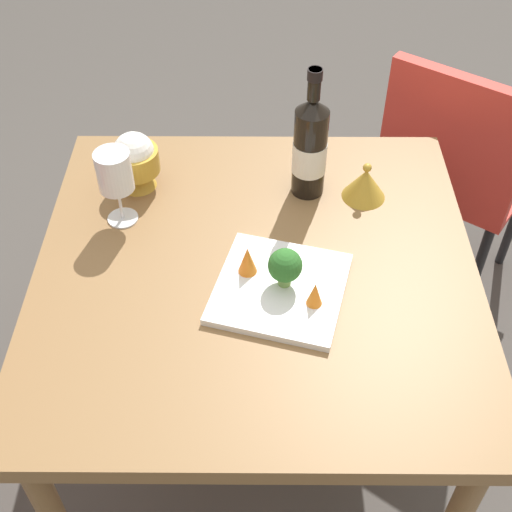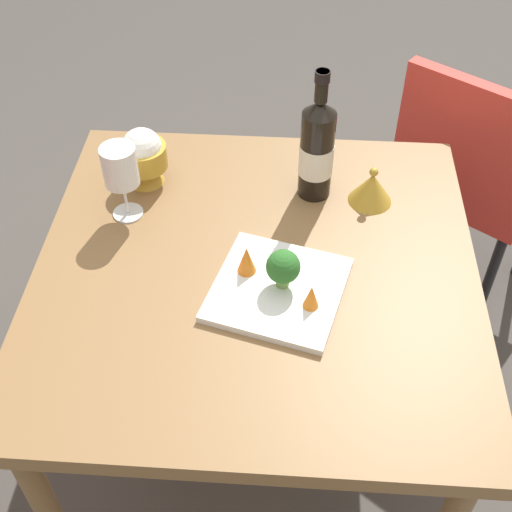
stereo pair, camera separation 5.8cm
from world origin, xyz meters
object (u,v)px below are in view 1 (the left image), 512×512
Objects in this scene: chair_by_wall at (454,164)px; rice_bowl at (135,160)px; wine_glass at (115,173)px; serving_plate at (280,288)px; carrot_garnish_right at (315,294)px; rice_bowl_lid at (365,184)px; broccoli_floret at (285,266)px; wine_bottle at (310,147)px; carrot_garnish_left at (247,260)px.

rice_bowl reaches higher than chair_by_wall.
chair_by_wall is at bearing 27.81° from wine_glass.
rice_bowl is (0.02, 0.12, -0.05)m from wine_glass.
serving_plate is 5.66× the size of carrot_garnish_right.
wine_glass is 0.13m from rice_bowl.
rice_bowl_lid is 0.36m from serving_plate.
broccoli_floret reaches higher than rice_bowl_lid.
carrot_garnish_right is at bearing -90.69° from wine_bottle.
broccoli_floret is 1.59× the size of carrot_garnish_right.
carrot_garnish_right is at bearing -34.70° from serving_plate.
broccoli_floret reaches higher than serving_plate.
rice_bowl_lid is (0.13, -0.02, -0.08)m from wine_bottle.
wine_bottle is at bearing -106.48° from chair_by_wall.
rice_bowl reaches higher than rice_bowl_lid.
wine_bottle is at bearing 89.31° from carrot_garnish_right.
chair_by_wall reaches higher than rice_bowl_lid.
carrot_garnish_left reaches higher than serving_plate.
wine_glass is 1.26× the size of rice_bowl.
wine_bottle is 0.32m from carrot_garnish_left.
carrot_garnish_right is (0.06, -0.05, -0.02)m from broccoli_floret.
carrot_garnish_right is at bearing -32.22° from wine_glass.
wine_bottle is 5.80× the size of carrot_garnish_right.
broccoli_floret is 0.08m from carrot_garnish_left.
chair_by_wall reaches higher than carrot_garnish_left.
serving_plate is 0.09m from carrot_garnish_right.
wine_glass is at bearing 148.23° from carrot_garnish_left.
rice_bowl reaches higher than carrot_garnish_left.
carrot_garnish_left is (-0.07, 0.03, -0.02)m from broccoli_floret.
broccoli_floret is at bearing 35.92° from serving_plate.
broccoli_floret reaches higher than carrot_garnish_right.
carrot_garnish_left is at bearing 146.82° from carrot_garnish_right.
serving_plate is (-0.07, -0.32, -0.11)m from wine_bottle.
wine_bottle is 0.16m from rice_bowl_lid.
wine_bottle is at bearing -2.22° from rice_bowl.
serving_plate is (-0.52, -0.67, 0.20)m from chair_by_wall.
rice_bowl_lid is (0.54, 0.08, -0.09)m from wine_glass.
broccoli_floret is (0.33, -0.32, -0.01)m from rice_bowl.
wine_bottle is 0.40m from rice_bowl.
wine_bottle reaches higher than rice_bowl_lid.
wine_bottle is 4.88× the size of carrot_garnish_left.
wine_glass reaches higher than carrot_garnish_left.
chair_by_wall reaches higher than broccoli_floret.
broccoli_floret is at bearing -24.60° from carrot_garnish_left.
wine_glass is at bearing 147.78° from carrot_garnish_right.
rice_bowl is at bearing 175.93° from rice_bowl_lid.
rice_bowl_lid is at bearing 56.08° from serving_plate.
rice_bowl is (-0.39, 0.02, -0.05)m from wine_bottle.
wine_glass is 2.79× the size of carrot_garnish_left.
serving_plate is at bearing -45.54° from rice_bowl.
rice_bowl is at bearing 136.04° from carrot_garnish_right.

